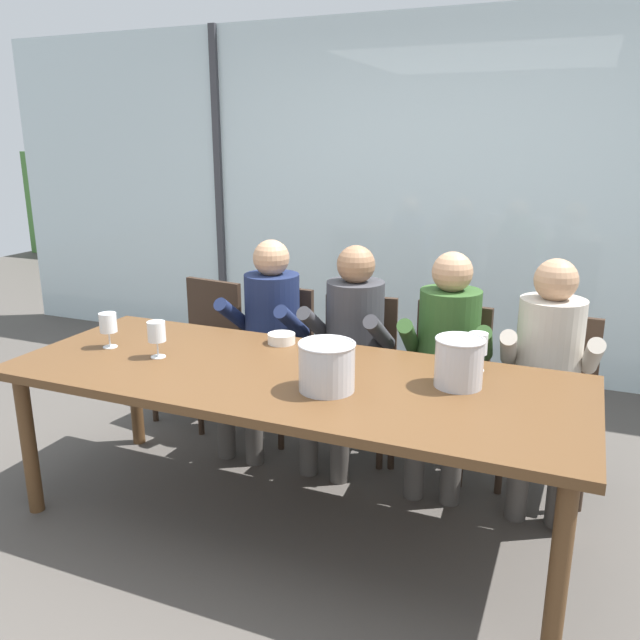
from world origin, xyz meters
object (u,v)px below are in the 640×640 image
at_px(person_olive_shirt, 446,352).
at_px(ice_bucket_primary, 459,361).
at_px(wine_glass_center_pour, 108,323).
at_px(person_navy_polo, 266,329).
at_px(chair_center, 357,362).
at_px(tasting_bowl, 281,338).
at_px(ice_bucket_secondary, 327,366).
at_px(wine_glass_by_left_taster, 478,345).
at_px(wine_glass_near_bucket, 157,333).
at_px(chair_right_of_center, 446,372).
at_px(chair_near_curtain, 205,339).
at_px(person_charcoal_jacket, 350,340).
at_px(person_beige_jumper, 548,364).
at_px(chair_near_window_right, 552,388).
at_px(dining_table, 290,387).
at_px(chair_left_of_center, 274,349).

distance_m(person_olive_shirt, ice_bucket_primary, 0.68).
bearing_deg(wine_glass_center_pour, ice_bucket_primary, 4.93).
bearing_deg(person_navy_polo, chair_center, 16.10).
bearing_deg(wine_glass_center_pour, tasting_bowl, 26.97).
distance_m(chair_center, ice_bucket_secondary, 1.09).
distance_m(person_navy_polo, wine_glass_by_left_taster, 1.34).
xyz_separation_m(ice_bucket_secondary, wine_glass_near_bucket, (-0.89, 0.07, 0.01)).
xyz_separation_m(chair_right_of_center, person_olive_shirt, (0.03, -0.16, 0.17)).
distance_m(chair_near_curtain, wine_glass_center_pour, 1.02).
bearing_deg(chair_right_of_center, person_charcoal_jacket, -156.17).
relative_size(chair_right_of_center, person_beige_jumper, 0.73).
bearing_deg(ice_bucket_primary, person_navy_polo, 152.60).
relative_size(chair_center, ice_bucket_primary, 4.13).
relative_size(chair_right_of_center, ice_bucket_primary, 4.13).
distance_m(person_olive_shirt, person_beige_jumper, 0.50).
bearing_deg(chair_near_window_right, wine_glass_by_left_taster, -116.91).
relative_size(wine_glass_near_bucket, wine_glass_center_pour, 1.00).
bearing_deg(ice_bucket_primary, chair_near_curtain, 155.44).
xyz_separation_m(ice_bucket_primary, wine_glass_near_bucket, (-1.37, -0.18, 0.01)).
xyz_separation_m(person_navy_polo, wine_glass_by_left_taster, (1.26, -0.42, 0.19)).
relative_size(dining_table, chair_left_of_center, 2.97).
xyz_separation_m(dining_table, person_olive_shirt, (0.54, 0.76, -0.01)).
height_order(dining_table, wine_glass_near_bucket, wine_glass_near_bucket).
height_order(chair_left_of_center, chair_center, same).
bearing_deg(wine_glass_center_pour, wine_glass_by_left_taster, 11.80).
bearing_deg(wine_glass_center_pour, dining_table, 0.81).
height_order(chair_right_of_center, person_olive_shirt, person_olive_shirt).
bearing_deg(person_olive_shirt, wine_glass_near_bucket, -150.66).
height_order(ice_bucket_primary, wine_glass_by_left_taster, ice_bucket_primary).
height_order(person_navy_polo, person_charcoal_jacket, same).
distance_m(chair_center, ice_bucket_primary, 1.10).
bearing_deg(chair_near_curtain, person_olive_shirt, 1.96).
xyz_separation_m(tasting_bowl, wine_glass_center_pour, (-0.75, -0.38, 0.10)).
bearing_deg(ice_bucket_primary, chair_right_of_center, 104.47).
bearing_deg(chair_center, ice_bucket_primary, -54.88).
bearing_deg(wine_glass_by_left_taster, person_navy_polo, 161.67).
bearing_deg(ice_bucket_primary, wine_glass_near_bucket, -172.61).
bearing_deg(person_olive_shirt, person_charcoal_jacket, 175.23).
relative_size(chair_near_window_right, person_beige_jumper, 0.73).
xyz_separation_m(chair_left_of_center, chair_center, (0.55, -0.03, 0.00)).
bearing_deg(ice_bucket_secondary, ice_bucket_primary, 27.04).
height_order(ice_bucket_primary, ice_bucket_secondary, ice_bucket_primary).
bearing_deg(wine_glass_near_bucket, chair_left_of_center, 83.13).
bearing_deg(person_navy_polo, person_beige_jumper, 1.69).
bearing_deg(wine_glass_by_left_taster, person_beige_jumper, 55.95).
relative_size(chair_near_curtain, person_olive_shirt, 0.73).
distance_m(person_beige_jumper, ice_bucket_primary, 0.73).
xyz_separation_m(chair_left_of_center, person_charcoal_jacket, (0.55, -0.17, 0.17)).
bearing_deg(wine_glass_near_bucket, person_navy_polo, 79.36).
relative_size(dining_table, chair_near_window_right, 2.97).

